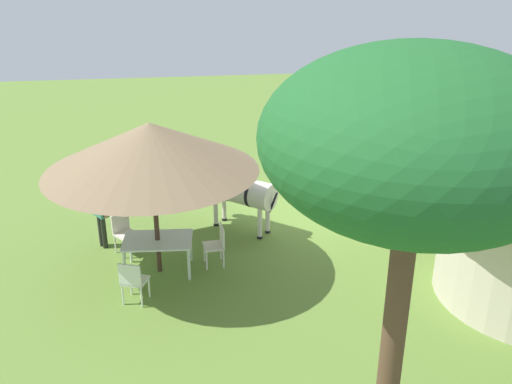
% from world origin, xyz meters
% --- Properties ---
extents(ground_plane, '(36.00, 36.00, 0.00)m').
position_xyz_m(ground_plane, '(0.00, 0.00, 0.00)').
color(ground_plane, olive).
extents(shade_umbrella, '(4.20, 4.20, 3.23)m').
position_xyz_m(shade_umbrella, '(3.50, 2.45, 2.74)').
color(shade_umbrella, '#452D22').
rests_on(shade_umbrella, ground_plane).
extents(patio_dining_table, '(1.48, 1.02, 0.74)m').
position_xyz_m(patio_dining_table, '(3.50, 2.45, 0.66)').
color(patio_dining_table, silver).
rests_on(patio_dining_table, ground_plane).
extents(patio_chair_near_lawn, '(0.61, 0.60, 0.90)m').
position_xyz_m(patio_chair_near_lawn, '(4.27, 1.48, 0.52)').
color(patio_chair_near_lawn, white).
rests_on(patio_chair_near_lawn, ground_plane).
extents(patio_chair_west_end, '(0.56, 0.55, 0.90)m').
position_xyz_m(patio_chair_west_end, '(3.95, 3.60, 0.52)').
color(patio_chair_west_end, white).
rests_on(patio_chair_west_end, ground_plane).
extents(patio_chair_east_end, '(0.45, 0.47, 0.90)m').
position_xyz_m(patio_chair_east_end, '(2.26, 2.35, 0.52)').
color(patio_chair_east_end, silver).
rests_on(patio_chair_east_end, ground_plane).
extents(guest_beside_umbrella, '(0.41, 0.47, 1.57)m').
position_xyz_m(guest_beside_umbrella, '(4.78, 1.19, 0.94)').
color(guest_beside_umbrella, black).
rests_on(guest_beside_umbrella, ground_plane).
extents(standing_watcher, '(0.50, 0.43, 1.66)m').
position_xyz_m(standing_watcher, '(-1.56, -2.85, 1.00)').
color(standing_watcher, black).
rests_on(standing_watcher, ground_plane).
extents(striped_lounge_chair, '(0.63, 0.86, 0.65)m').
position_xyz_m(striped_lounge_chair, '(-0.63, -1.02, 0.26)').
color(striped_lounge_chair, '#326CAF').
rests_on(striped_lounge_chair, ground_plane).
extents(zebra_nearest_camera, '(0.73, 2.25, 1.53)m').
position_xyz_m(zebra_nearest_camera, '(-1.64, 0.99, 0.99)').
color(zebra_nearest_camera, silver).
rests_on(zebra_nearest_camera, ground_plane).
extents(zebra_by_umbrella, '(1.91, 1.71, 1.53)m').
position_xyz_m(zebra_by_umbrella, '(1.61, 0.71, 1.00)').
color(zebra_by_umbrella, silver).
rests_on(zebra_by_umbrella, ground_plane).
extents(acacia_tree_far_lawn, '(2.84, 2.84, 5.51)m').
position_xyz_m(acacia_tree_far_lawn, '(0.86, 8.43, 4.61)').
color(acacia_tree_far_lawn, brown).
rests_on(acacia_tree_far_lawn, ground_plane).
extents(brick_patio_kerb, '(2.41, 2.04, 0.08)m').
position_xyz_m(brick_patio_kerb, '(2.06, -3.69, 0.04)').
color(brick_patio_kerb, '#9E6049').
rests_on(brick_patio_kerb, ground_plane).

